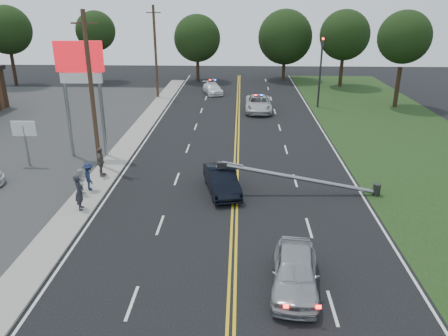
{
  "coord_description": "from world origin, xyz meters",
  "views": [
    {
      "loc": [
        0.22,
        -15.15,
        10.54
      ],
      "look_at": [
        -0.64,
        7.63,
        1.7
      ],
      "focal_mm": 35.0,
      "sensor_mm": 36.0,
      "label": 1
    }
  ],
  "objects_px": {
    "bystander_b": "(81,182)",
    "small_sign": "(24,132)",
    "waiting_sedan": "(295,272)",
    "bystander_a": "(79,192)",
    "utility_pole_far": "(156,52)",
    "bystander_d": "(101,162)",
    "emergency_b": "(213,89)",
    "crashed_sedan": "(222,180)",
    "utility_pole_mid": "(92,91)",
    "bystander_c": "(89,176)",
    "traffic_signal": "(321,66)",
    "fallen_streetlight": "(309,180)",
    "emergency_a": "(258,104)",
    "pylon_sign": "(81,72)"
  },
  "relations": [
    {
      "from": "fallen_streetlight",
      "to": "waiting_sedan",
      "type": "bearing_deg",
      "value": -101.26
    },
    {
      "from": "emergency_b",
      "to": "traffic_signal",
      "type": "bearing_deg",
      "value": -46.95
    },
    {
      "from": "small_sign",
      "to": "emergency_b",
      "type": "distance_m",
      "value": 26.87
    },
    {
      "from": "emergency_a",
      "to": "bystander_a",
      "type": "distance_m",
      "value": 24.75
    },
    {
      "from": "utility_pole_far",
      "to": "emergency_b",
      "type": "distance_m",
      "value": 7.96
    },
    {
      "from": "bystander_c",
      "to": "utility_pole_mid",
      "type": "bearing_deg",
      "value": -18.65
    },
    {
      "from": "utility_pole_far",
      "to": "bystander_b",
      "type": "relative_size",
      "value": 6.5
    },
    {
      "from": "waiting_sedan",
      "to": "emergency_a",
      "type": "bearing_deg",
      "value": 97.36
    },
    {
      "from": "emergency_a",
      "to": "traffic_signal",
      "type": "bearing_deg",
      "value": 18.65
    },
    {
      "from": "small_sign",
      "to": "utility_pole_far",
      "type": "bearing_deg",
      "value": 77.69
    },
    {
      "from": "traffic_signal",
      "to": "bystander_b",
      "type": "bearing_deg",
      "value": -126.78
    },
    {
      "from": "pylon_sign",
      "to": "fallen_streetlight",
      "type": "distance_m",
      "value": 16.66
    },
    {
      "from": "pylon_sign",
      "to": "fallen_streetlight",
      "type": "height_order",
      "value": "pylon_sign"
    },
    {
      "from": "emergency_a",
      "to": "bystander_b",
      "type": "distance_m",
      "value": 23.33
    },
    {
      "from": "traffic_signal",
      "to": "crashed_sedan",
      "type": "bearing_deg",
      "value": -112.64
    },
    {
      "from": "emergency_b",
      "to": "crashed_sedan",
      "type": "bearing_deg",
      "value": -102.6
    },
    {
      "from": "utility_pole_far",
      "to": "bystander_d",
      "type": "distance_m",
      "value": 24.3
    },
    {
      "from": "emergency_b",
      "to": "emergency_a",
      "type": "bearing_deg",
      "value": -76.25
    },
    {
      "from": "utility_pole_mid",
      "to": "bystander_c",
      "type": "xyz_separation_m",
      "value": [
        0.73,
        -4.09,
        -4.13
      ]
    },
    {
      "from": "crashed_sedan",
      "to": "bystander_b",
      "type": "distance_m",
      "value": 7.97
    },
    {
      "from": "waiting_sedan",
      "to": "bystander_a",
      "type": "xyz_separation_m",
      "value": [
        -10.58,
        6.25,
        0.34
      ]
    },
    {
      "from": "bystander_a",
      "to": "traffic_signal",
      "type": "bearing_deg",
      "value": -47.65
    },
    {
      "from": "emergency_a",
      "to": "bystander_c",
      "type": "distance_m",
      "value": 22.64
    },
    {
      "from": "small_sign",
      "to": "bystander_a",
      "type": "height_order",
      "value": "small_sign"
    },
    {
      "from": "crashed_sedan",
      "to": "utility_pole_far",
      "type": "bearing_deg",
      "value": 94.78
    },
    {
      "from": "small_sign",
      "to": "traffic_signal",
      "type": "xyz_separation_m",
      "value": [
        22.3,
        18.0,
        1.87
      ]
    },
    {
      "from": "bystander_d",
      "to": "bystander_b",
      "type": "bearing_deg",
      "value": 169.33
    },
    {
      "from": "emergency_b",
      "to": "bystander_b",
      "type": "xyz_separation_m",
      "value": [
        -5.61,
        -29.25,
        0.26
      ]
    },
    {
      "from": "small_sign",
      "to": "bystander_b",
      "type": "distance_m",
      "value": 7.26
    },
    {
      "from": "emergency_b",
      "to": "utility_pole_far",
      "type": "bearing_deg",
      "value": -175.0
    },
    {
      "from": "waiting_sedan",
      "to": "bystander_b",
      "type": "height_order",
      "value": "bystander_b"
    },
    {
      "from": "waiting_sedan",
      "to": "emergency_b",
      "type": "relative_size",
      "value": 1.01
    },
    {
      "from": "emergency_a",
      "to": "bystander_a",
      "type": "height_order",
      "value": "bystander_a"
    },
    {
      "from": "bystander_a",
      "to": "bystander_c",
      "type": "xyz_separation_m",
      "value": [
        -0.32,
        2.49,
        -0.14
      ]
    },
    {
      "from": "small_sign",
      "to": "bystander_a",
      "type": "bearing_deg",
      "value": -48.43
    },
    {
      "from": "traffic_signal",
      "to": "waiting_sedan",
      "type": "xyz_separation_m",
      "value": [
        -5.87,
        -30.83,
        -3.46
      ]
    },
    {
      "from": "utility_pole_mid",
      "to": "bystander_a",
      "type": "xyz_separation_m",
      "value": [
        1.04,
        -6.59,
        -4.0
      ]
    },
    {
      "from": "bystander_b",
      "to": "small_sign",
      "type": "bearing_deg",
      "value": 72.18
    },
    {
      "from": "traffic_signal",
      "to": "waiting_sedan",
      "type": "relative_size",
      "value": 1.61
    },
    {
      "from": "traffic_signal",
      "to": "crashed_sedan",
      "type": "xyz_separation_m",
      "value": [
        -9.1,
        -21.81,
        -3.47
      ]
    },
    {
      "from": "bystander_a",
      "to": "bystander_b",
      "type": "height_order",
      "value": "bystander_a"
    },
    {
      "from": "crashed_sedan",
      "to": "bystander_a",
      "type": "height_order",
      "value": "bystander_a"
    },
    {
      "from": "waiting_sedan",
      "to": "bystander_b",
      "type": "relative_size",
      "value": 2.84
    },
    {
      "from": "emergency_b",
      "to": "bystander_b",
      "type": "distance_m",
      "value": 29.78
    },
    {
      "from": "emergency_a",
      "to": "crashed_sedan",
      "type": "bearing_deg",
      "value": -97.48
    },
    {
      "from": "small_sign",
      "to": "fallen_streetlight",
      "type": "height_order",
      "value": "small_sign"
    },
    {
      "from": "traffic_signal",
      "to": "fallen_streetlight",
      "type": "height_order",
      "value": "traffic_signal"
    },
    {
      "from": "utility_pole_mid",
      "to": "bystander_d",
      "type": "distance_m",
      "value": 4.54
    },
    {
      "from": "traffic_signal",
      "to": "waiting_sedan",
      "type": "height_order",
      "value": "traffic_signal"
    },
    {
      "from": "small_sign",
      "to": "traffic_signal",
      "type": "relative_size",
      "value": 0.44
    }
  ]
}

